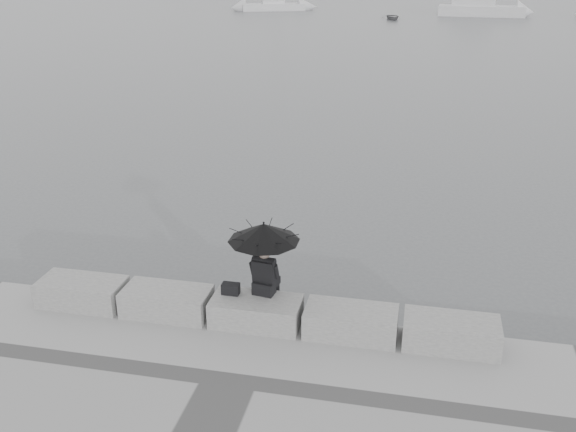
% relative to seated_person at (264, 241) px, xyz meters
% --- Properties ---
extents(ground, '(360.00, 360.00, 0.00)m').
position_rel_seated_person_xyz_m(ground, '(-0.09, 0.17, -2.03)').
color(ground, '#4B4E51').
rests_on(ground, ground).
extents(stone_block_far_left, '(1.60, 0.80, 0.50)m').
position_rel_seated_person_xyz_m(stone_block_far_left, '(-3.49, -0.28, -1.28)').
color(stone_block_far_left, slate).
rests_on(stone_block_far_left, promenade).
extents(stone_block_left, '(1.60, 0.80, 0.50)m').
position_rel_seated_person_xyz_m(stone_block_left, '(-1.79, -0.28, -1.28)').
color(stone_block_left, slate).
rests_on(stone_block_left, promenade).
extents(stone_block_centre, '(1.60, 0.80, 0.50)m').
position_rel_seated_person_xyz_m(stone_block_centre, '(-0.09, -0.28, -1.28)').
color(stone_block_centre, slate).
rests_on(stone_block_centre, promenade).
extents(stone_block_right, '(1.60, 0.80, 0.50)m').
position_rel_seated_person_xyz_m(stone_block_right, '(1.61, -0.28, -1.28)').
color(stone_block_right, slate).
rests_on(stone_block_right, promenade).
extents(stone_block_far_right, '(1.60, 0.80, 0.50)m').
position_rel_seated_person_xyz_m(stone_block_far_right, '(3.31, -0.28, -1.28)').
color(stone_block_far_right, slate).
rests_on(stone_block_far_right, promenade).
extents(seated_person, '(1.28, 1.28, 1.39)m').
position_rel_seated_person_xyz_m(seated_person, '(0.00, 0.00, 0.00)').
color(seated_person, black).
rests_on(seated_person, stone_block_centre).
extents(bag, '(0.32, 0.18, 0.20)m').
position_rel_seated_person_xyz_m(bag, '(-0.59, -0.17, -0.93)').
color(bag, black).
rests_on(bag, stone_block_centre).
extents(sailboat_left, '(7.91, 5.01, 12.90)m').
position_rel_seated_person_xyz_m(sailboat_left, '(-16.14, 69.47, -1.50)').
color(sailboat_left, silver).
rests_on(sailboat_left, ground).
extents(motor_cruiser, '(9.36, 3.35, 4.50)m').
position_rel_seated_person_xyz_m(motor_cruiser, '(8.10, 67.16, -1.14)').
color(motor_cruiser, silver).
rests_on(motor_cruiser, ground).
extents(dinghy, '(3.10, 1.90, 0.49)m').
position_rel_seated_person_xyz_m(dinghy, '(-1.30, 61.39, -1.78)').
color(dinghy, gray).
rests_on(dinghy, ground).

